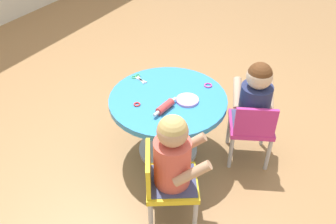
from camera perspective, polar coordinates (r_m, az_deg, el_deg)
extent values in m
plane|color=#9E7247|center=(2.79, 0.00, -6.03)|extent=(10.00, 10.00, 0.00)
cylinder|color=silver|center=(2.78, 0.00, -5.81)|extent=(0.44, 0.44, 0.03)
cylinder|color=silver|center=(2.64, 0.00, -2.47)|extent=(0.12, 0.12, 0.46)
cylinder|color=#338CD1|center=(2.49, 0.00, 1.89)|extent=(0.81, 0.81, 0.04)
cylinder|color=#B7B7BC|center=(2.22, 4.27, -16.12)|extent=(0.03, 0.03, 0.28)
cylinder|color=#B7B7BC|center=(2.38, 3.63, -11.07)|extent=(0.03, 0.03, 0.28)
cylinder|color=#B7B7BC|center=(2.21, -2.72, -16.37)|extent=(0.03, 0.03, 0.28)
cylinder|color=#B7B7BC|center=(2.38, -2.74, -11.27)|extent=(0.03, 0.03, 0.28)
cube|color=yellow|center=(2.17, 0.64, -11.05)|extent=(0.42, 0.42, 0.04)
cube|color=yellow|center=(2.08, -3.10, -8.82)|extent=(0.24, 0.17, 0.22)
cube|color=#3F4772|center=(2.17, 0.64, -11.01)|extent=(0.37, 0.38, 0.04)
cylinder|color=#D8594C|center=(2.05, 0.67, -7.88)|extent=(0.21, 0.21, 0.30)
sphere|color=tan|center=(1.89, 0.72, -3.08)|extent=(0.17, 0.17, 0.17)
sphere|color=tan|center=(1.88, 0.72, -2.79)|extent=(0.16, 0.16, 0.16)
cylinder|color=tan|center=(1.96, 3.80, -9.59)|extent=(0.16, 0.21, 0.17)
cylinder|color=tan|center=(2.11, 3.25, -5.20)|extent=(0.16, 0.21, 0.17)
cylinder|color=#B7B7BC|center=(2.84, 14.74, -2.81)|extent=(0.03, 0.03, 0.28)
cylinder|color=#B7B7BC|center=(2.80, 9.52, -2.58)|extent=(0.03, 0.03, 0.28)
cylinder|color=#B7B7BC|center=(2.65, 15.42, -6.46)|extent=(0.03, 0.03, 0.28)
cylinder|color=#B7B7BC|center=(2.61, 9.80, -6.27)|extent=(0.03, 0.03, 0.28)
cube|color=#CC338C|center=(2.62, 12.84, -1.91)|extent=(0.40, 0.40, 0.04)
cube|color=#CC338C|center=(2.44, 13.55, -1.62)|extent=(0.14, 0.25, 0.22)
cube|color=#3F4772|center=(2.62, 12.84, -1.88)|extent=(0.37, 0.36, 0.04)
cylinder|color=navy|center=(2.52, 13.37, 1.10)|extent=(0.21, 0.21, 0.30)
sphere|color=beige|center=(2.39, 14.14, 5.44)|extent=(0.17, 0.17, 0.17)
sphere|color=#593319|center=(2.39, 14.19, 5.70)|extent=(0.16, 0.16, 0.16)
cylinder|color=beige|center=(2.60, 15.61, 2.70)|extent=(0.22, 0.14, 0.17)
cylinder|color=beige|center=(2.57, 10.80, 2.99)|extent=(0.22, 0.14, 0.17)
cylinder|color=#D83F3F|center=(2.35, -0.46, 0.84)|extent=(0.14, 0.06, 0.05)
cylinder|color=white|center=(2.29, -1.85, -0.27)|extent=(0.05, 0.03, 0.02)
cylinder|color=white|center=(2.41, 0.87, 1.91)|extent=(0.05, 0.03, 0.02)
cube|color=silver|center=(2.66, -4.30, 5.04)|extent=(0.03, 0.11, 0.01)
cube|color=silver|center=(2.66, -4.30, 5.04)|extent=(0.07, 0.10, 0.01)
torus|color=green|center=(2.69, -5.36, 5.43)|extent=(0.05, 0.05, 0.01)
torus|color=green|center=(2.71, -4.74, 5.70)|extent=(0.05, 0.05, 0.01)
cylinder|color=#CC99E5|center=(2.44, 3.05, 1.88)|extent=(0.15, 0.15, 0.02)
torus|color=#D83FA5|center=(2.60, 6.31, 4.18)|extent=(0.06, 0.06, 0.01)
torus|color=red|center=(2.41, -4.89, 1.21)|extent=(0.05, 0.05, 0.01)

